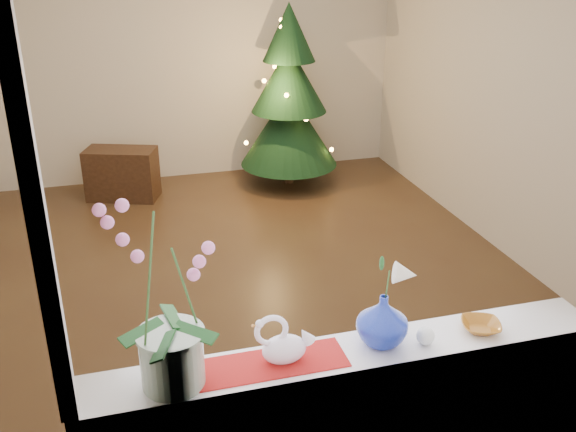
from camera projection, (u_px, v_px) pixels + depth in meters
name	position (u px, v px, depth m)	size (l,w,h in m)	color
ground	(239.00, 277.00, 5.06)	(5.00, 5.00, 0.00)	#3D2719
wall_back	(187.00, 53.00, 6.73)	(4.50, 0.10, 2.70)	beige
wall_front	(367.00, 272.00, 2.31)	(4.50, 0.10, 2.70)	beige
wall_right	(513.00, 90.00, 5.07)	(0.10, 5.00, 2.70)	beige
windowsill	(350.00, 355.00, 2.60)	(2.20, 0.26, 0.04)	white
window_frame	(369.00, 178.00, 2.20)	(2.22, 0.06, 1.60)	white
runner	(259.00, 366.00, 2.50)	(0.70, 0.20, 0.01)	maroon
orchid_pot	(167.00, 297.00, 2.26)	(0.26, 0.26, 0.75)	beige
swan	(284.00, 339.00, 2.49)	(0.24, 0.11, 0.21)	white
blue_vase	(383.00, 317.00, 2.60)	(0.24, 0.24, 0.26)	navy
lily	(386.00, 268.00, 2.51)	(0.14, 0.08, 0.19)	beige
paperweight	(425.00, 336.00, 2.63)	(0.08, 0.08, 0.08)	white
amber_dish	(481.00, 327.00, 2.72)	(0.14, 0.14, 0.04)	#8D5516
xmas_tree	(289.00, 97.00, 6.64)	(1.03, 1.03, 1.89)	black
side_table	(122.00, 174.00, 6.50)	(0.69, 0.35, 0.52)	black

